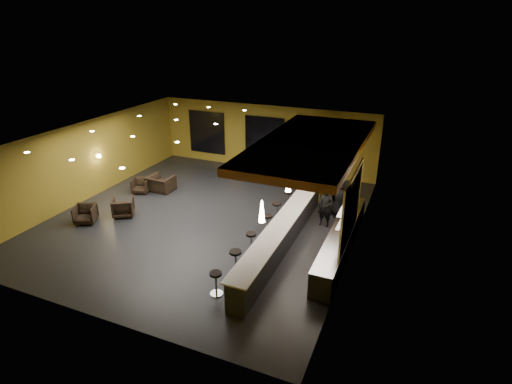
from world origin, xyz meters
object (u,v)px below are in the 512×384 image
at_px(staff_b, 334,194).
at_px(armchair_b, 123,207).
at_px(bar_stool_5, 288,197).
at_px(bar_stool_3, 267,221).
at_px(armchair_c, 141,186).
at_px(bar_stool_4, 277,209).
at_px(pendant_1, 288,182).
at_px(column, 317,163).
at_px(staff_c, 339,197).
at_px(prep_counter, 341,241).
at_px(bar_stool_0, 216,280).
at_px(bar_stool_2, 251,240).
at_px(armchair_a, 85,214).
at_px(bar_counter, 282,235).
at_px(staff_a, 326,207).
at_px(pendant_2, 308,161).
at_px(bar_stool_1, 236,259).
at_px(armchair_d, 161,183).
at_px(pendant_0, 262,211).

xyz_separation_m(staff_b, armchair_b, (-8.01, -3.75, -0.45)).
bearing_deg(bar_stool_5, bar_stool_3, -89.88).
bearing_deg(bar_stool_3, armchair_c, 169.15).
relative_size(armchair_b, bar_stool_4, 1.13).
relative_size(staff_b, bar_stool_5, 2.28).
distance_m(pendant_1, armchair_c, 8.25).
distance_m(column, staff_c, 2.08).
xyz_separation_m(staff_c, armchair_c, (-9.18, -1.17, -0.49)).
bearing_deg(staff_b, armchair_b, -164.00).
relative_size(prep_counter, bar_stool_0, 7.86).
bearing_deg(prep_counter, bar_stool_2, -156.90).
xyz_separation_m(staff_c, armchair_a, (-9.32, -4.54, -0.47)).
xyz_separation_m(bar_counter, column, (0.00, 4.60, 1.25)).
xyz_separation_m(staff_a, armchair_b, (-8.00, -2.37, -0.42)).
xyz_separation_m(pendant_2, armchair_b, (-6.98, -3.16, -1.96)).
height_order(bar_stool_1, bar_stool_5, bar_stool_1).
bearing_deg(bar_stool_3, bar_stool_0, -90.64).
bearing_deg(armchair_d, armchair_b, 93.25).
distance_m(armchair_c, bar_stool_4, 6.92).
height_order(column, staff_a, column).
distance_m(column, armchair_d, 7.45).
bearing_deg(pendant_0, armchair_c, 152.21).
bearing_deg(column, bar_stool_3, -103.07).
height_order(staff_b, armchair_d, staff_b).
bearing_deg(armchair_d, bar_stool_1, 144.06).
height_order(pendant_1, bar_stool_4, pendant_1).
relative_size(bar_counter, staff_c, 4.77).
height_order(bar_stool_2, bar_stool_5, bar_stool_2).
relative_size(bar_counter, staff_b, 4.78).
bearing_deg(staff_c, pendant_0, -123.87).
distance_m(prep_counter, armchair_d, 9.32).
height_order(pendant_1, bar_stool_2, pendant_1).
height_order(staff_b, bar_stool_4, staff_b).
xyz_separation_m(staff_c, armchair_d, (-8.40, -0.64, -0.46)).
xyz_separation_m(pendant_2, bar_stool_1, (-0.86, -5.09, -1.83)).
bearing_deg(bar_stool_1, pendant_2, 80.36).
distance_m(bar_counter, bar_stool_5, 3.39).
bearing_deg(pendant_1, pendant_2, 90.00).
distance_m(bar_stool_0, bar_stool_4, 5.25).
bearing_deg(staff_b, pendant_0, -109.49).
relative_size(armchair_c, armchair_d, 0.66).
distance_m(staff_c, armchair_a, 10.38).
xyz_separation_m(pendant_1, bar_stool_4, (-0.92, 1.44, -1.86)).
height_order(prep_counter, staff_b, staff_b).
distance_m(column, bar_stool_1, 6.86).
bearing_deg(bar_stool_2, prep_counter, 23.10).
bearing_deg(bar_stool_1, bar_stool_4, 90.81).
relative_size(bar_stool_1, bar_stool_5, 1.11).
height_order(pendant_2, bar_stool_5, pendant_2).
xyz_separation_m(staff_c, bar_stool_4, (-2.26, -1.36, -0.35)).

